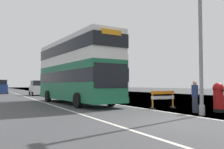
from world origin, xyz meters
The scene contains 8 objects.
ground centered at (0.56, 0.10, -0.05)m, with size 140.00×280.00×0.10m.
double_decker_bus centered at (-0.33, 10.97, 2.69)m, with size 3.38×11.33×5.06m.
lamppost_foreground centered at (2.84, 1.12, 4.10)m, with size 0.29×0.70×8.67m.
red_pillar_postbox centered at (4.73, 1.65, 0.89)m, with size 0.59×0.59×1.62m.
roadworks_barrier centered at (3.33, 4.64, 0.70)m, with size 1.76×0.51×1.11m.
car_oncoming_near centered at (-0.24, 27.55, 0.99)m, with size 1.97×4.04×2.10m.
car_receding_mid centered at (-4.55, 37.31, 1.09)m, with size 2.06×4.58×2.34m.
pedestrian_at_kerb centered at (3.39, 2.07, 0.86)m, with size 0.34×0.34×1.72m.
Camera 1 is at (-6.50, -7.20, 1.50)m, focal length 38.00 mm.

